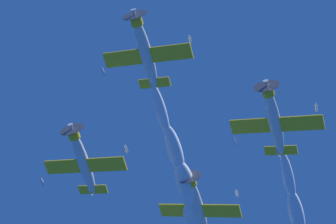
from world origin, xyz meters
name	(u,v)px	position (x,y,z in m)	size (l,w,h in m)	color
airplane_lead	(145,50)	(3.59, -2.20, 64.85)	(8.04, 8.19, 3.49)	silver
airplane_left_wingman	(274,119)	(-9.38, 2.07, 62.59)	(8.04, 8.13, 3.61)	silver
airplane_right_wingman	(83,161)	(0.13, -14.63, 63.86)	(8.06, 8.22, 3.53)	silver
airplane_slot_tail	(198,206)	(-12.07, -10.55, 64.49)	(8.06, 8.07, 3.80)	silver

